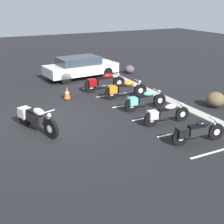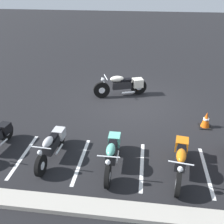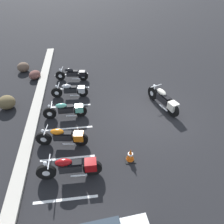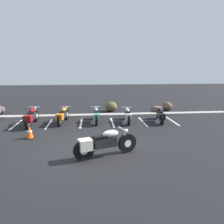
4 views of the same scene
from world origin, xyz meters
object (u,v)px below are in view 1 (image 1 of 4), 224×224
at_px(motorcycle_cream_featured, 35,118).
at_px(traffic_cone, 67,94).
at_px(landscape_rock_3, 129,69).
at_px(car_white, 80,67).
at_px(parked_bike_3, 165,114).
at_px(parked_bike_0, 103,82).
at_px(parked_bike_2, 144,100).
at_px(parked_bike_1, 124,89).
at_px(parked_bike_4, 196,131).
at_px(landscape_rock_1, 215,100).

distance_m(motorcycle_cream_featured, traffic_cone, 3.86).
bearing_deg(motorcycle_cream_featured, landscape_rock_3, 109.99).
distance_m(motorcycle_cream_featured, car_white, 8.04).
height_order(motorcycle_cream_featured, traffic_cone, motorcycle_cream_featured).
relative_size(parked_bike_3, car_white, 0.44).
bearing_deg(traffic_cone, parked_bike_0, 102.33).
bearing_deg(parked_bike_2, traffic_cone, 129.57).
relative_size(parked_bike_1, parked_bike_4, 1.08).
xyz_separation_m(parked_bike_3, landscape_rock_1, (-0.62, 3.19, -0.07)).
height_order(parked_bike_2, landscape_rock_3, parked_bike_2).
distance_m(car_white, landscape_rock_1, 8.42).
relative_size(car_white, traffic_cone, 7.62).
bearing_deg(car_white, landscape_rock_1, -71.42).
bearing_deg(motorcycle_cream_featured, car_white, 126.69).
height_order(parked_bike_0, parked_bike_4, parked_bike_0).
bearing_deg(parked_bike_4, motorcycle_cream_featured, 150.72).
bearing_deg(traffic_cone, car_white, 149.54).
height_order(parked_bike_0, landscape_rock_1, parked_bike_0).
bearing_deg(landscape_rock_1, parked_bike_0, -143.72).
height_order(parked_bike_4, car_white, car_white).
relative_size(parked_bike_0, landscape_rock_3, 3.57).
bearing_deg(landscape_rock_1, parked_bike_3, -79.00).
distance_m(motorcycle_cream_featured, parked_bike_4, 5.70).
relative_size(parked_bike_1, landscape_rock_3, 3.31).
relative_size(parked_bike_0, parked_bike_2, 1.11).
relative_size(parked_bike_2, parked_bike_3, 1.04).
relative_size(parked_bike_1, traffic_cone, 3.64).
bearing_deg(parked_bike_1, parked_bike_2, -83.03).
height_order(parked_bike_2, landscape_rock_1, parked_bike_2).
bearing_deg(traffic_cone, motorcycle_cream_featured, -36.57).
distance_m(parked_bike_2, landscape_rock_3, 6.93).
height_order(parked_bike_2, car_white, car_white).
bearing_deg(parked_bike_2, parked_bike_1, 88.49).
xyz_separation_m(motorcycle_cream_featured, car_white, (-6.71, 4.42, 0.19)).
bearing_deg(parked_bike_2, car_white, 92.74).
distance_m(car_white, traffic_cone, 4.22).
relative_size(landscape_rock_1, landscape_rock_3, 1.30).
distance_m(parked_bike_3, car_white, 8.34).
xyz_separation_m(parked_bike_0, landscape_rock_1, (4.56, 3.35, -0.14)).
height_order(motorcycle_cream_featured, parked_bike_0, motorcycle_cream_featured).
relative_size(parked_bike_0, traffic_cone, 3.92).
distance_m(landscape_rock_1, landscape_rock_3, 7.42).
height_order(car_white, landscape_rock_1, car_white).
relative_size(parked_bike_3, landscape_rock_3, 3.08).
relative_size(parked_bike_1, car_white, 0.48).
bearing_deg(landscape_rock_3, parked_bike_2, -24.93).
relative_size(parked_bike_0, parked_bike_4, 1.16).
bearing_deg(parked_bike_1, parked_bike_4, -84.54).
distance_m(parked_bike_0, traffic_cone, 2.20).
relative_size(landscape_rock_1, traffic_cone, 1.42).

